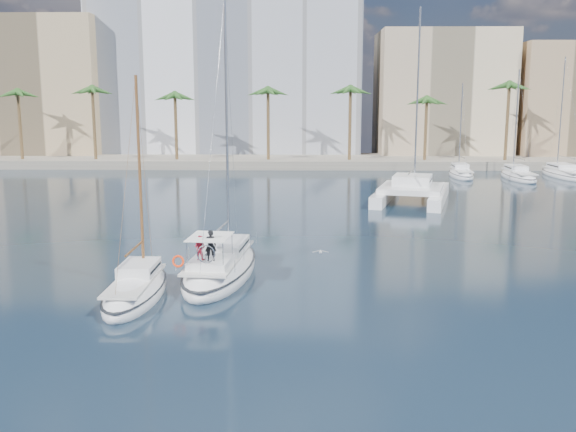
{
  "coord_description": "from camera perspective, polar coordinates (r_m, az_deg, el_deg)",
  "views": [
    {
      "loc": [
        -0.22,
        -33.72,
        9.82
      ],
      "look_at": [
        -0.92,
        1.5,
        3.31
      ],
      "focal_mm": 40.0,
      "sensor_mm": 36.0,
      "label": 1
    }
  ],
  "objects": [
    {
      "name": "building_modern",
      "position": [
        107.44,
        -5.29,
        12.65
      ],
      "size": [
        42.0,
        16.0,
        28.0
      ],
      "primitive_type": "cube",
      "color": "white",
      "rests_on": "ground"
    },
    {
      "name": "moored_yacht_c",
      "position": [
        87.84,
        23.38,
        3.19
      ],
      "size": [
        3.98,
        12.33,
        15.54
      ],
      "primitive_type": null,
      "rotation": [
        0.0,
        0.0,
        0.03
      ],
      "color": "white",
      "rests_on": "ground"
    },
    {
      "name": "small_sloop",
      "position": [
        32.89,
        -13.34,
        -6.42
      ],
      "size": [
        2.59,
        8.08,
        11.58
      ],
      "rotation": [
        0.0,
        0.0,
        -0.01
      ],
      "color": "white",
      "rests_on": "ground"
    },
    {
      "name": "building_tan_right",
      "position": [
        110.13,
        24.0,
        9.15
      ],
      "size": [
        18.0,
        12.0,
        18.0
      ],
      "primitive_type": "cube",
      "color": "tan",
      "rests_on": "ground"
    },
    {
      "name": "palm_centre",
      "position": [
        90.72,
        1.29,
        10.76
      ],
      "size": [
        3.6,
        3.6,
        12.3
      ],
      "color": "brown",
      "rests_on": "ground"
    },
    {
      "name": "seagull",
      "position": [
        37.53,
        2.92,
        -3.19
      ],
      "size": [
        0.96,
        0.41,
        0.18
      ],
      "color": "silver",
      "rests_on": "ground"
    },
    {
      "name": "catamaran",
      "position": [
        62.9,
        10.96,
        2.37
      ],
      "size": [
        9.47,
        13.83,
        18.3
      ],
      "rotation": [
        0.0,
        0.0,
        -0.27
      ],
      "color": "white",
      "rests_on": "ground"
    },
    {
      "name": "building_tan_left",
      "position": [
        110.89,
        -21.37,
        10.37
      ],
      "size": [
        22.0,
        14.0,
        22.0
      ],
      "primitive_type": "cube",
      "color": "tan",
      "rests_on": "ground"
    },
    {
      "name": "moored_yacht_a",
      "position": [
        83.79,
        15.11,
        3.38
      ],
      "size": [
        3.37,
        9.52,
        11.9
      ],
      "primitive_type": null,
      "rotation": [
        0.0,
        0.0,
        -0.07
      ],
      "color": "white",
      "rests_on": "ground"
    },
    {
      "name": "main_sloop",
      "position": [
        35.99,
        -6.01,
        -4.58
      ],
      "size": [
        4.47,
        11.14,
        16.13
      ],
      "rotation": [
        0.0,
        0.0,
        -0.09
      ],
      "color": "white",
      "rests_on": "ground"
    },
    {
      "name": "ground",
      "position": [
        35.12,
        1.46,
        -5.77
      ],
      "size": [
        160.0,
        160.0,
        0.0
      ],
      "primitive_type": "plane",
      "color": "black",
      "rests_on": "ground"
    },
    {
      "name": "palm_left",
      "position": [
        96.8,
        -19.61,
        10.15
      ],
      "size": [
        3.6,
        3.6,
        12.3
      ],
      "color": "brown",
      "rests_on": "ground"
    },
    {
      "name": "quay",
      "position": [
        95.16,
        1.26,
        4.91
      ],
      "size": [
        120.0,
        14.0,
        1.2
      ],
      "primitive_type": "cube",
      "color": "gray",
      "rests_on": "ground"
    },
    {
      "name": "moored_yacht_b",
      "position": [
        83.71,
        19.77,
        3.11
      ],
      "size": [
        3.32,
        10.83,
        13.72
      ],
      "primitive_type": null,
      "rotation": [
        0.0,
        0.0,
        -0.02
      ],
      "color": "white",
      "rests_on": "ground"
    },
    {
      "name": "building_beige",
      "position": [
        106.07,
        13.44,
        10.29
      ],
      "size": [
        20.0,
        14.0,
        20.0
      ],
      "primitive_type": "cube",
      "color": "beige",
      "rests_on": "ground"
    },
    {
      "name": "palm_right",
      "position": [
        96.96,
        22.15,
        9.98
      ],
      "size": [
        3.6,
        3.6,
        12.3
      ],
      "color": "brown",
      "rests_on": "ground"
    }
  ]
}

